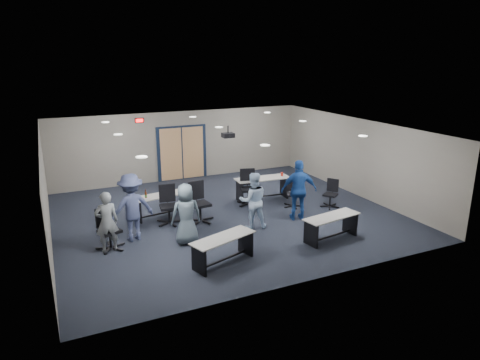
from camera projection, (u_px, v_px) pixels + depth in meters
name	position (u px, v px, depth m)	size (l,w,h in m)	color
floor	(226.00, 215.00, 13.29)	(10.00, 10.00, 0.00)	black
back_wall	(182.00, 146.00, 16.84)	(10.00, 0.04, 2.70)	gray
front_wall	(309.00, 224.00, 8.99)	(10.00, 0.04, 2.70)	gray
left_wall	(45.00, 194.00, 10.92)	(0.04, 9.00, 2.70)	gray
right_wall	(358.00, 157.00, 14.92)	(0.04, 9.00, 2.70)	gray
ceiling	(225.00, 129.00, 12.54)	(10.00, 9.00, 0.04)	silver
double_door	(182.00, 153.00, 16.90)	(2.00, 0.07, 2.20)	#111C33
exit_sign	(139.00, 120.00, 15.85)	(0.32, 0.07, 0.18)	black
ceiling_projector	(228.00, 135.00, 13.18)	(0.35, 0.32, 0.37)	black
ceiling_can_lights	(222.00, 128.00, 12.77)	(6.24, 5.74, 0.02)	white
table_front_left	(223.00, 245.00, 10.08)	(1.73, 1.05, 0.67)	beige
table_front_right	(331.00, 223.00, 11.40)	(1.71, 0.80, 0.67)	beige
table_back_left	(161.00, 202.00, 13.05)	(1.76, 0.82, 0.94)	beige
table_back_right	(263.00, 185.00, 14.60)	(1.91, 0.75, 0.89)	beige
chair_back_a	(169.00, 205.00, 12.45)	(0.72, 0.72, 1.14)	black
chair_back_b	(200.00, 203.00, 12.58)	(0.75, 0.75, 1.20)	black
chair_back_c	(249.00, 188.00, 14.04)	(0.74, 0.74, 1.18)	black
chair_back_d	(293.00, 193.00, 13.89)	(0.58, 0.58, 0.92)	black
chair_loose_left	(110.00, 230.00, 10.78)	(0.68, 0.68, 1.08)	black
chair_loose_right	(330.00, 194.00, 13.86)	(0.58, 0.58, 0.92)	black
person_gray	(107.00, 222.00, 10.61)	(0.57, 0.38, 1.58)	gray
person_plaid	(186.00, 214.00, 11.08)	(0.79, 0.52, 1.62)	slate
person_lightblue	(253.00, 201.00, 12.09)	(0.79, 0.62, 1.64)	#C0DDFF
person_navy	(299.00, 190.00, 12.70)	(1.07, 0.45, 1.83)	#1A4291
person_back	(131.00, 207.00, 11.26)	(1.18, 0.68, 1.83)	#3B436A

